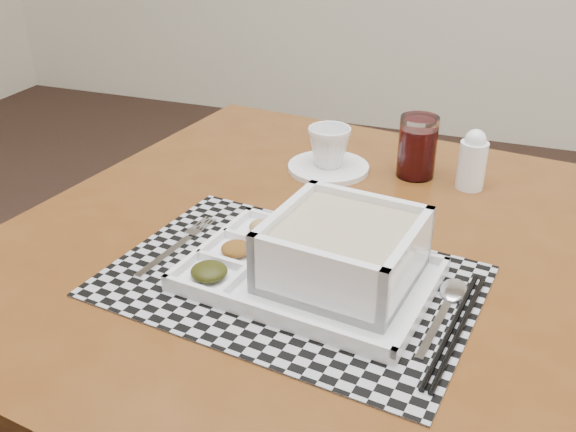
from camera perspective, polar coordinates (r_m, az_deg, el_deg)
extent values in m
cube|color=#572E0F|center=(0.97, 3.83, -3.10)|extent=(1.07, 1.07, 0.04)
cylinder|color=#572E0F|center=(1.66, -4.01, -3.31)|extent=(0.05, 0.05, 0.68)
cube|color=#572E0F|center=(1.34, 11.01, 2.89)|extent=(0.82, 0.13, 0.08)
cube|color=#572E0F|center=(1.20, -14.40, -0.63)|extent=(0.13, 0.82, 0.08)
cube|color=#A8A7AF|center=(0.86, 0.22, -5.80)|extent=(0.52, 0.39, 0.00)
cube|color=white|center=(0.86, 1.88, -5.48)|extent=(0.35, 0.26, 0.01)
cube|color=white|center=(0.94, 4.74, -1.73)|extent=(0.32, 0.05, 0.01)
cube|color=white|center=(0.78, -1.58, -8.63)|extent=(0.32, 0.05, 0.01)
cube|color=white|center=(0.92, -6.85, -2.38)|extent=(0.04, 0.22, 0.01)
cube|color=white|center=(0.81, 11.92, -7.55)|extent=(0.04, 0.22, 0.01)
cube|color=white|center=(0.88, -2.48, -3.63)|extent=(0.03, 0.20, 0.01)
cube|color=white|center=(0.88, -6.00, -3.97)|extent=(0.08, 0.02, 0.01)
cube|color=white|center=(0.93, -3.71, -2.01)|extent=(0.08, 0.02, 0.01)
ellipsoid|color=black|center=(0.85, -7.03, -4.90)|extent=(0.05, 0.05, 0.02)
ellipsoid|color=#492D0C|center=(0.90, -4.61, -2.90)|extent=(0.04, 0.04, 0.02)
ellipsoid|color=olive|center=(0.95, -2.45, -0.96)|extent=(0.03, 0.03, 0.02)
cube|color=white|center=(0.85, 4.86, -5.03)|extent=(0.21, 0.21, 0.01)
cube|color=white|center=(0.90, 7.11, -0.46)|extent=(0.18, 0.04, 0.08)
cube|color=white|center=(0.77, 2.42, -5.86)|extent=(0.18, 0.04, 0.08)
cube|color=white|center=(0.87, -0.24, -1.60)|extent=(0.04, 0.18, 0.08)
cube|color=white|center=(0.81, 10.53, -4.36)|extent=(0.04, 0.18, 0.08)
cube|color=tan|center=(0.84, 4.95, -3.18)|extent=(0.18, 0.18, 0.07)
cube|color=silver|center=(0.93, -11.09, -3.44)|extent=(0.03, 0.12, 0.00)
cube|color=silver|center=(0.98, -8.43, -1.44)|extent=(0.02, 0.02, 0.00)
cube|color=silver|center=(1.01, -7.87, -0.59)|extent=(0.01, 0.04, 0.00)
cube|color=silver|center=(1.01, -7.59, -0.66)|extent=(0.01, 0.04, 0.00)
cube|color=silver|center=(1.00, -7.31, -0.74)|extent=(0.01, 0.04, 0.00)
cube|color=silver|center=(1.00, -7.02, -0.82)|extent=(0.01, 0.04, 0.00)
cube|color=silver|center=(0.80, 12.85, -9.79)|extent=(0.03, 0.12, 0.00)
ellipsoid|color=silver|center=(0.87, 14.54, -6.39)|extent=(0.04, 0.06, 0.01)
cylinder|color=black|center=(0.80, 14.35, -9.54)|extent=(0.04, 0.24, 0.01)
cylinder|color=black|center=(0.80, 15.05, -9.71)|extent=(0.04, 0.24, 0.01)
cylinder|color=white|center=(1.19, 3.61, 4.31)|extent=(0.15, 0.15, 0.01)
imported|color=white|center=(1.17, 3.67, 6.18)|extent=(0.10, 0.10, 0.07)
cylinder|color=white|center=(1.17, 11.43, 6.05)|extent=(0.07, 0.07, 0.11)
cylinder|color=#3E0409|center=(1.17, 11.38, 5.55)|extent=(0.06, 0.06, 0.09)
cylinder|color=white|center=(1.15, 16.02, 4.35)|extent=(0.05, 0.05, 0.08)
sphere|color=white|center=(1.13, 16.33, 6.53)|extent=(0.04, 0.04, 0.04)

